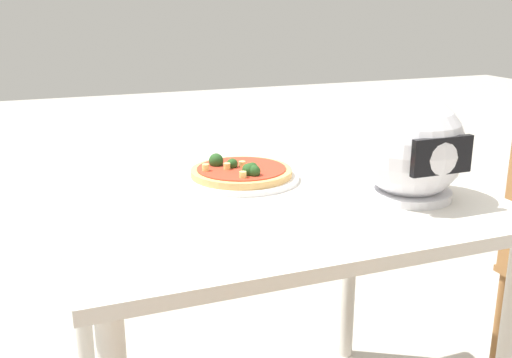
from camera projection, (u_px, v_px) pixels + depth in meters
The scene contains 4 objects.
dining_table at pixel (271, 232), 1.50m from camera, with size 1.02×0.85×0.78m.
pizza_plate at pixel (242, 178), 1.59m from camera, with size 0.31×0.31×0.01m, color white.
pizza at pixel (241, 171), 1.58m from camera, with size 0.27×0.27×0.05m.
motorcycle_helmet at pixel (413, 150), 1.41m from camera, with size 0.25×0.25×0.25m.
Camera 1 is at (0.54, 1.29, 1.24)m, focal length 41.87 mm.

